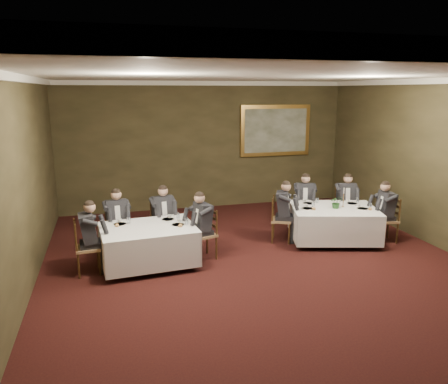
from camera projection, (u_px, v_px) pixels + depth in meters
name	position (u px, v px, depth m)	size (l,w,h in m)	color
ground	(268.00, 276.00, 7.83)	(10.00, 10.00, 0.00)	black
ceiling	(273.00, 75.00, 7.03)	(8.00, 10.00, 0.10)	silver
back_wall	(206.00, 146.00, 12.13)	(8.00, 0.10, 3.50)	#2E2817
left_wall	(16.00, 195.00, 6.41)	(0.10, 10.00, 3.50)	#2E2817
crown_molding	(273.00, 78.00, 7.05)	(8.00, 10.00, 0.12)	white
table_main	(333.00, 222.00, 9.55)	(2.12, 1.82, 0.67)	#301E0D
table_second	(148.00, 243.00, 8.22)	(1.85, 1.47, 0.67)	#301E0D
chair_main_backleft	(304.00, 217.00, 10.50)	(0.56, 0.54, 1.00)	#92704A
diner_main_backleft	(304.00, 208.00, 10.44)	(0.54, 0.59, 1.35)	black
chair_main_backright	(344.00, 217.00, 10.49)	(0.53, 0.51, 1.00)	#92704A
diner_main_backright	(345.00, 208.00, 10.43)	(0.50, 0.56, 1.35)	black
chair_main_endleft	(281.00, 229.00, 9.60)	(0.57, 0.58, 1.00)	#92704A
diner_main_endleft	(281.00, 219.00, 9.54)	(0.60, 0.57, 1.35)	black
chair_main_endright	(386.00, 229.00, 9.58)	(0.46, 0.48, 1.00)	#92704A
diner_main_endright	(386.00, 219.00, 9.53)	(0.52, 0.45, 1.35)	black
chair_sec_backleft	(118.00, 239.00, 8.92)	(0.50, 0.48, 1.00)	#92704A
diner_sec_backleft	(117.00, 229.00, 8.86)	(0.46, 0.53, 1.35)	black
chair_sec_backright	(163.00, 234.00, 9.23)	(0.51, 0.50, 1.00)	#92704A
diner_sec_backright	(163.00, 224.00, 9.17)	(0.48, 0.55, 1.35)	black
chair_sec_endright	(204.00, 244.00, 8.63)	(0.52, 0.54, 1.00)	#92704A
diner_sec_endright	(204.00, 233.00, 8.57)	(0.57, 0.51, 1.35)	black
chair_sec_endleft	(88.00, 258.00, 7.89)	(0.46, 0.47, 1.00)	#92704A
diner_sec_endleft	(88.00, 246.00, 7.85)	(0.51, 0.44, 1.35)	black
centerpiece	(336.00, 202.00, 9.41)	(0.26, 0.23, 0.29)	#2D5926
candlestick	(343.00, 200.00, 9.52)	(0.06, 0.06, 0.44)	#A87533
place_setting_table_main	(310.00, 201.00, 9.88)	(0.33, 0.32, 0.14)	white
place_setting_table_second	(122.00, 222.00, 8.36)	(0.33, 0.31, 0.14)	white
painting	(275.00, 131.00, 12.50)	(2.09, 0.09, 1.45)	#BE9045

